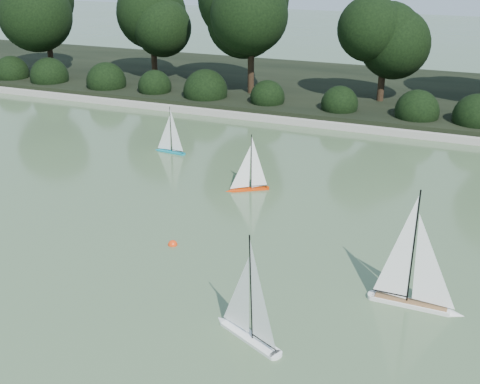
{
  "coord_description": "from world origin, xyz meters",
  "views": [
    {
      "loc": [
        3.86,
        -6.74,
        4.67
      ],
      "look_at": [
        0.21,
        2.17,
        0.7
      ],
      "focal_mm": 45.0,
      "sensor_mm": 36.0,
      "label": 1
    }
  ],
  "objects_px": {
    "race_buoy": "(173,245)",
    "sailboat_white_a": "(245,319)",
    "sailboat_orange": "(246,181)",
    "sailboat_teal": "(168,145)",
    "sailboat_white_b": "(420,289)"
  },
  "relations": [
    {
      "from": "sailboat_white_b",
      "to": "sailboat_teal",
      "type": "distance_m",
      "value": 7.95
    },
    {
      "from": "sailboat_white_b",
      "to": "race_buoy",
      "type": "height_order",
      "value": "sailboat_white_b"
    },
    {
      "from": "sailboat_white_a",
      "to": "race_buoy",
      "type": "relative_size",
      "value": 10.05
    },
    {
      "from": "sailboat_white_a",
      "to": "sailboat_orange",
      "type": "distance_m",
      "value": 4.98
    },
    {
      "from": "race_buoy",
      "to": "sailboat_white_a",
      "type": "bearing_deg",
      "value": -42.43
    },
    {
      "from": "sailboat_teal",
      "to": "sailboat_white_a",
      "type": "bearing_deg",
      "value": -54.06
    },
    {
      "from": "sailboat_white_a",
      "to": "race_buoy",
      "type": "bearing_deg",
      "value": 137.57
    },
    {
      "from": "sailboat_white_a",
      "to": "sailboat_white_b",
      "type": "distance_m",
      "value": 2.5
    },
    {
      "from": "sailboat_orange",
      "to": "sailboat_teal",
      "type": "bearing_deg",
      "value": 149.48
    },
    {
      "from": "sailboat_white_a",
      "to": "sailboat_teal",
      "type": "relative_size",
      "value": 1.33
    },
    {
      "from": "sailboat_white_a",
      "to": "sailboat_orange",
      "type": "bearing_deg",
      "value": 111.64
    },
    {
      "from": "sailboat_white_b",
      "to": "race_buoy",
      "type": "distance_m",
      "value": 4.07
    },
    {
      "from": "sailboat_white_b",
      "to": "race_buoy",
      "type": "relative_size",
      "value": 11.26
    },
    {
      "from": "sailboat_white_a",
      "to": "sailboat_orange",
      "type": "xyz_separation_m",
      "value": [
        -1.83,
        4.62,
        -0.06
      ]
    },
    {
      "from": "sailboat_white_a",
      "to": "sailboat_white_b",
      "type": "height_order",
      "value": "sailboat_white_b"
    }
  ]
}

